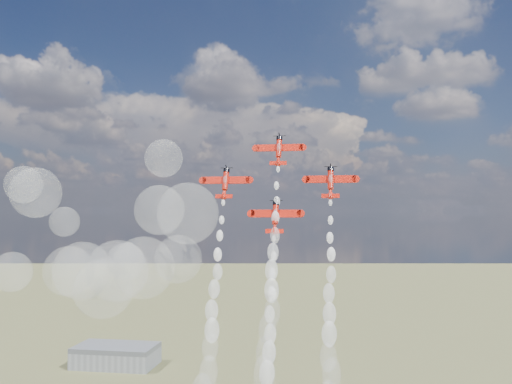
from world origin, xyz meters
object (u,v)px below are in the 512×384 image
object	(u,v)px
plane_lead	(279,150)
plane_right	(331,182)
plane_left	(225,182)
plane_slot	(275,216)
hangar	(116,355)

from	to	relation	value
plane_lead	plane_right	world-z (taller)	plane_lead
plane_left	plane_right	xyz separation A→B (m)	(29.60, 0.00, 0.00)
plane_left	plane_slot	distance (m)	18.07
plane_left	plane_slot	xyz separation A→B (m)	(14.80, -4.16, -9.49)
plane_lead	plane_slot	distance (m)	20.72
plane_left	plane_slot	world-z (taller)	plane_left
plane_right	plane_slot	bearing A→B (deg)	-164.30
plane_lead	plane_slot	bearing A→B (deg)	-90.00
plane_lead	plane_right	distance (m)	18.07
hangar	plane_lead	xyz separation A→B (m)	(122.90, -170.31, 108.27)
hangar	plane_right	xyz separation A→B (m)	(137.70, -174.47, 98.78)
hangar	plane_slot	xyz separation A→B (m)	(122.90, -178.63, 89.29)
plane_lead	plane_slot	size ratio (longest dim) A/B	1.00
plane_lead	plane_left	size ratio (longest dim) A/B	1.00
hangar	plane_slot	distance (m)	234.49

